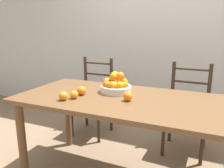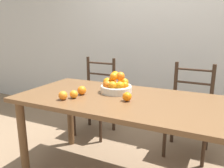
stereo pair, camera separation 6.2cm
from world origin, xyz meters
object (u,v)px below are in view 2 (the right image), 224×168
Objects in this scene: orange_loose_2 at (127,97)px; chair_left at (96,98)px; fruit_bowl at (116,85)px; chair_right at (189,112)px; orange_loose_1 at (63,95)px; orange_loose_0 at (74,94)px; orange_loose_3 at (82,90)px.

orange_loose_2 is 0.07× the size of chair_left.
fruit_bowl is 0.29× the size of chair_right.
orange_loose_2 is at bearing 21.45° from orange_loose_1.
orange_loose_0 is 0.90× the size of orange_loose_2.
orange_loose_2 is at bearing -46.60° from fruit_bowl.
chair_left reaches higher than orange_loose_1.
orange_loose_1 is 0.07× the size of chair_left.
orange_loose_1 is at bearing -128.08° from chair_right.
fruit_bowl is at bearing -47.07° from chair_left.
orange_loose_2 is 0.97m from chair_right.
fruit_bowl is at bearing -129.90° from chair_right.
chair_right is at bearing 47.64° from fruit_bowl.
fruit_bowl is 0.92m from chair_right.
orange_loose_0 is 0.93× the size of orange_loose_1.
chair_right is at bearing 49.20° from orange_loose_0.
orange_loose_3 is (0.00, 0.11, 0.01)m from orange_loose_0.
orange_loose_3 is 1.20m from chair_right.
orange_loose_2 is 0.96× the size of orange_loose_3.
chair_right reaches higher than fruit_bowl.
chair_left is at bearing 105.62° from orange_loose_1.
orange_loose_2 is at bearing -113.00° from chair_right.
fruit_bowl is 0.39m from orange_loose_0.
chair_right is at bearing 0.83° from chair_left.
chair_left is (-0.28, 1.00, -0.34)m from orange_loose_1.
chair_left and chair_right have the same top height.
orange_loose_2 is at bearing 15.32° from orange_loose_0.
orange_loose_2 is (0.41, 0.11, 0.00)m from orange_loose_0.
orange_loose_2 is 1.16m from chair_left.
orange_loose_3 reaches higher than orange_loose_1.
chair_left reaches higher than fruit_bowl.
chair_right is at bearing 64.53° from orange_loose_2.
fruit_bowl reaches higher than orange_loose_2.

